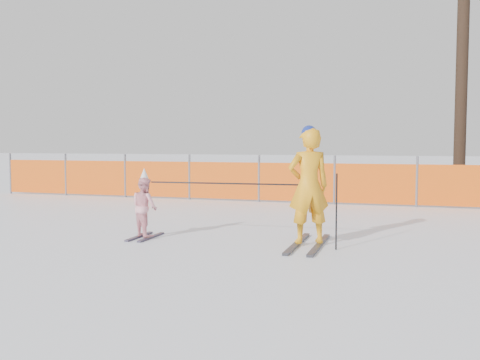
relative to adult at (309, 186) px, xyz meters
name	(u,v)px	position (x,y,z in m)	size (l,w,h in m)	color
ground	(230,250)	(-1.04, -0.69, -0.91)	(120.00, 120.00, 0.00)	white
adult	(309,186)	(0.00, 0.00, 0.00)	(0.76, 1.73, 1.84)	black
child	(145,206)	(-2.71, -0.14, -0.38)	(0.60, 0.87, 1.16)	black
ski_poles	(257,192)	(-0.79, -0.11, -0.10)	(3.04, 0.22, 1.13)	black
safety_fence	(259,181)	(-2.31, 5.65, -0.36)	(16.06, 0.06, 1.25)	#595960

